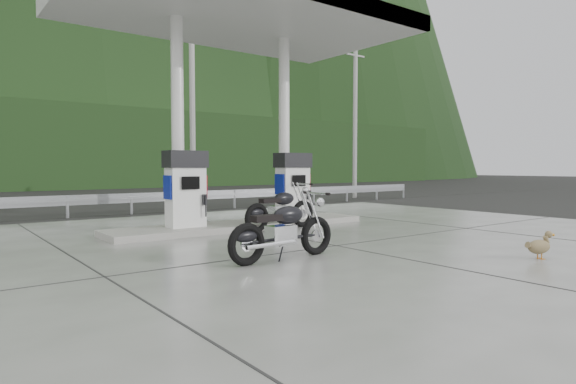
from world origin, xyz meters
TOP-DOWN VIEW (x-y plane):
  - ground at (0.00, 0.00)m, footprint 160.00×160.00m
  - forecourt_apron at (0.00, 0.00)m, footprint 18.00×14.00m
  - pump_island at (0.00, 2.50)m, footprint 7.00×1.40m
  - gas_pump_left at (-1.60, 2.50)m, footprint 0.95×0.55m
  - gas_pump_right at (1.60, 2.50)m, footprint 0.95×0.55m
  - canopy_column_left at (-1.60, 2.90)m, footprint 0.30×0.30m
  - canopy_column_right at (1.60, 2.90)m, footprint 0.30×0.30m
  - canopy_roof at (0.00, 2.50)m, footprint 8.50×5.00m
  - guardrail at (0.00, 8.00)m, footprint 26.00×0.16m
  - road at (0.00, 11.50)m, footprint 60.00×7.00m
  - utility_pole_b at (2.00, 9.50)m, footprint 0.22×0.22m
  - utility_pole_c at (11.00, 9.50)m, footprint 0.22×0.22m
  - tree_band at (0.00, 30.00)m, footprint 80.00×6.00m
  - motorcycle_left at (-1.70, -1.51)m, footprint 2.10×0.76m
  - motorcycle_right at (0.60, 1.70)m, footprint 2.18×0.89m
  - duck at (1.81, -4.10)m, footprint 0.58×0.29m

SIDE VIEW (x-z plane):
  - ground at x=0.00m, z-range 0.00..0.00m
  - road at x=0.00m, z-range 0.00..0.01m
  - forecourt_apron at x=0.00m, z-range 0.00..0.02m
  - pump_island at x=0.00m, z-range 0.02..0.17m
  - duck at x=1.81m, z-range 0.02..0.43m
  - motorcycle_left at x=-1.70m, z-range 0.02..1.00m
  - motorcycle_right at x=0.60m, z-range 0.02..1.02m
  - guardrail at x=0.00m, z-range 0.00..1.42m
  - gas_pump_left at x=-1.60m, z-range 0.17..1.97m
  - gas_pump_right at x=1.60m, z-range 0.17..1.97m
  - canopy_column_left at x=-1.60m, z-range 0.17..5.17m
  - canopy_column_right at x=1.60m, z-range 0.17..5.17m
  - tree_band at x=0.00m, z-range 0.00..6.00m
  - utility_pole_b at x=2.00m, z-range 0.00..8.00m
  - utility_pole_c at x=11.00m, z-range 0.00..8.00m
  - canopy_roof at x=0.00m, z-range 5.17..5.57m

